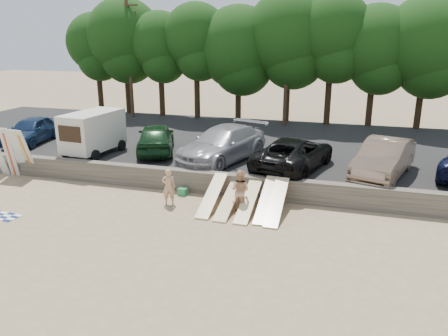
{
  "coord_description": "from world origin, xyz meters",
  "views": [
    {
      "loc": [
        6.53,
        -14.81,
        6.96
      ],
      "look_at": [
        1.31,
        3.0,
        1.25
      ],
      "focal_mm": 35.0,
      "sensor_mm": 36.0,
      "label": 1
    }
  ],
  "objects_px": {
    "car_0": "(31,130)",
    "car_1": "(156,138)",
    "beachgoer_a": "(169,187)",
    "box_trailer": "(93,131)",
    "car_4": "(384,158)",
    "car_2": "(223,144)",
    "cooler": "(183,192)",
    "beachgoer_b": "(240,190)",
    "car_3": "(294,153)"
  },
  "relations": [
    {
      "from": "car_3",
      "to": "car_4",
      "type": "height_order",
      "value": "car_4"
    },
    {
      "from": "box_trailer",
      "to": "car_3",
      "type": "distance_m",
      "value": 10.78
    },
    {
      "from": "car_2",
      "to": "car_3",
      "type": "height_order",
      "value": "car_2"
    },
    {
      "from": "car_2",
      "to": "box_trailer",
      "type": "bearing_deg",
      "value": -155.84
    },
    {
      "from": "box_trailer",
      "to": "cooler",
      "type": "xyz_separation_m",
      "value": [
        6.23,
        -2.85,
        -1.83
      ]
    },
    {
      "from": "car_3",
      "to": "car_4",
      "type": "relative_size",
      "value": 1.09
    },
    {
      "from": "car_3",
      "to": "car_1",
      "type": "bearing_deg",
      "value": 7.05
    },
    {
      "from": "box_trailer",
      "to": "beachgoer_a",
      "type": "relative_size",
      "value": 2.39
    },
    {
      "from": "car_1",
      "to": "car_3",
      "type": "relative_size",
      "value": 0.86
    },
    {
      "from": "car_3",
      "to": "beachgoer_a",
      "type": "xyz_separation_m",
      "value": [
        -4.67,
        -4.36,
        -0.69
      ]
    },
    {
      "from": "car_0",
      "to": "car_2",
      "type": "bearing_deg",
      "value": -11.75
    },
    {
      "from": "beachgoer_a",
      "to": "cooler",
      "type": "relative_size",
      "value": 4.14
    },
    {
      "from": "car_2",
      "to": "car_1",
      "type": "bearing_deg",
      "value": -169.4
    },
    {
      "from": "car_0",
      "to": "beachgoer_a",
      "type": "distance_m",
      "value": 12.34
    },
    {
      "from": "car_3",
      "to": "box_trailer",
      "type": "bearing_deg",
      "value": 15.83
    },
    {
      "from": "car_2",
      "to": "beachgoer_a",
      "type": "bearing_deg",
      "value": -83.19
    },
    {
      "from": "car_4",
      "to": "box_trailer",
      "type": "bearing_deg",
      "value": -161.67
    },
    {
      "from": "beachgoer_a",
      "to": "cooler",
      "type": "xyz_separation_m",
      "value": [
        0.15,
        1.19,
        -0.63
      ]
    },
    {
      "from": "beachgoer_a",
      "to": "car_0",
      "type": "bearing_deg",
      "value": -43.65
    },
    {
      "from": "car_4",
      "to": "cooler",
      "type": "relative_size",
      "value": 13.47
    },
    {
      "from": "beachgoer_b",
      "to": "cooler",
      "type": "bearing_deg",
      "value": -5.91
    },
    {
      "from": "beachgoer_a",
      "to": "car_2",
      "type": "bearing_deg",
      "value": -119.43
    },
    {
      "from": "box_trailer",
      "to": "car_0",
      "type": "xyz_separation_m",
      "value": [
        -5.03,
        1.26,
        -0.52
      ]
    },
    {
      "from": "box_trailer",
      "to": "beachgoer_b",
      "type": "height_order",
      "value": "box_trailer"
    },
    {
      "from": "box_trailer",
      "to": "cooler",
      "type": "bearing_deg",
      "value": -19.4
    },
    {
      "from": "car_0",
      "to": "beachgoer_a",
      "type": "bearing_deg",
      "value": -34.85
    },
    {
      "from": "box_trailer",
      "to": "car_1",
      "type": "xyz_separation_m",
      "value": [
        3.08,
        1.27,
        -0.48
      ]
    },
    {
      "from": "car_4",
      "to": "beachgoer_b",
      "type": "distance_m",
      "value": 7.1
    },
    {
      "from": "car_1",
      "to": "cooler",
      "type": "height_order",
      "value": "car_1"
    },
    {
      "from": "box_trailer",
      "to": "car_2",
      "type": "distance_m",
      "value": 7.1
    },
    {
      "from": "car_0",
      "to": "car_1",
      "type": "relative_size",
      "value": 0.95
    },
    {
      "from": "car_4",
      "to": "cooler",
      "type": "height_order",
      "value": "car_4"
    },
    {
      "from": "car_1",
      "to": "beachgoer_a",
      "type": "xyz_separation_m",
      "value": [
        3.01,
        -5.32,
        -0.72
      ]
    },
    {
      "from": "car_1",
      "to": "car_4",
      "type": "distance_m",
      "value": 11.81
    },
    {
      "from": "car_2",
      "to": "cooler",
      "type": "xyz_separation_m",
      "value": [
        -0.81,
        -3.6,
        -1.41
      ]
    },
    {
      "from": "car_3",
      "to": "cooler",
      "type": "relative_size",
      "value": 14.62
    },
    {
      "from": "car_4",
      "to": "cooler",
      "type": "xyz_separation_m",
      "value": [
        -8.61,
        -3.2,
        -1.38
      ]
    },
    {
      "from": "car_1",
      "to": "car_4",
      "type": "height_order",
      "value": "car_4"
    },
    {
      "from": "car_1",
      "to": "beachgoer_b",
      "type": "height_order",
      "value": "car_1"
    },
    {
      "from": "car_3",
      "to": "car_2",
      "type": "bearing_deg",
      "value": 7.45
    },
    {
      "from": "car_2",
      "to": "beachgoer_b",
      "type": "distance_m",
      "value": 5.11
    },
    {
      "from": "beachgoer_b",
      "to": "car_4",
      "type": "bearing_deg",
      "value": -130.74
    },
    {
      "from": "beachgoer_b",
      "to": "cooler",
      "type": "relative_size",
      "value": 4.58
    },
    {
      "from": "box_trailer",
      "to": "car_0",
      "type": "bearing_deg",
      "value": 171.19
    },
    {
      "from": "car_0",
      "to": "car_2",
      "type": "xyz_separation_m",
      "value": [
        12.08,
        -0.51,
        0.1
      ]
    },
    {
      "from": "car_2",
      "to": "cooler",
      "type": "relative_size",
      "value": 15.69
    },
    {
      "from": "box_trailer",
      "to": "car_1",
      "type": "height_order",
      "value": "box_trailer"
    },
    {
      "from": "car_0",
      "to": "car_4",
      "type": "xyz_separation_m",
      "value": [
        19.88,
        -0.92,
        0.07
      ]
    },
    {
      "from": "box_trailer",
      "to": "car_4",
      "type": "distance_m",
      "value": 14.86
    },
    {
      "from": "box_trailer",
      "to": "car_4",
      "type": "xyz_separation_m",
      "value": [
        14.85,
        0.34,
        -0.44
      ]
    }
  ]
}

